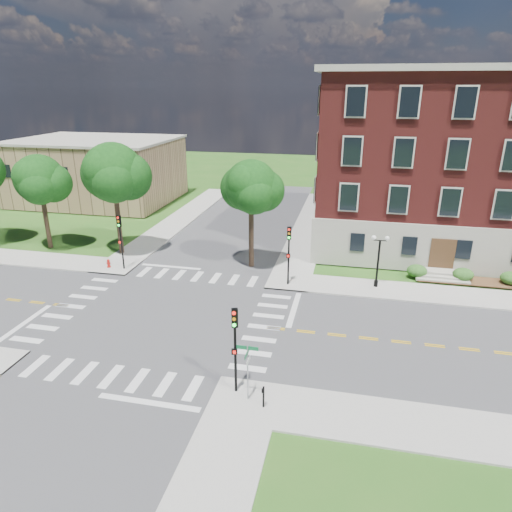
% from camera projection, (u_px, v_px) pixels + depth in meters
% --- Properties ---
extents(ground, '(160.00, 160.00, 0.00)m').
position_uv_depth(ground, '(163.00, 316.00, 31.82)').
color(ground, '#265919').
rests_on(ground, ground).
extents(road_ew, '(90.00, 12.00, 0.01)m').
position_uv_depth(road_ew, '(163.00, 316.00, 31.82)').
color(road_ew, '#3D3D3F').
rests_on(road_ew, ground).
extents(road_ns, '(12.00, 90.00, 0.01)m').
position_uv_depth(road_ns, '(163.00, 316.00, 31.82)').
color(road_ns, '#3D3D3F').
rests_on(road_ns, ground).
extents(sidewalk_ne, '(34.00, 34.00, 0.12)m').
position_uv_depth(sidewalk_ne, '(381.00, 256.00, 42.79)').
color(sidewalk_ne, '#9E9B93').
rests_on(sidewalk_ne, ground).
extents(sidewalk_nw, '(34.00, 34.00, 0.12)m').
position_uv_depth(sidewalk_nw, '(86.00, 235.00, 48.93)').
color(sidewalk_nw, '#9E9B93').
rests_on(sidewalk_nw, ground).
extents(crosswalk_east, '(2.20, 10.20, 0.02)m').
position_uv_depth(crosswalk_east, '(264.00, 327.00, 30.38)').
color(crosswalk_east, silver).
rests_on(crosswalk_east, ground).
extents(stop_bar_east, '(0.40, 5.50, 0.00)m').
position_uv_depth(stop_bar_east, '(294.00, 309.00, 32.81)').
color(stop_bar_east, silver).
rests_on(stop_bar_east, ground).
extents(main_building, '(30.60, 22.40, 16.50)m').
position_uv_depth(main_building, '(479.00, 160.00, 44.20)').
color(main_building, '#A19B8E').
rests_on(main_building, ground).
extents(secondary_building, '(20.40, 15.40, 8.30)m').
position_uv_depth(secondary_building, '(98.00, 170.00, 62.14)').
color(secondary_building, '#8D6C4D').
rests_on(secondary_building, ground).
extents(tree_b, '(4.59, 4.59, 9.07)m').
position_uv_depth(tree_b, '(39.00, 179.00, 42.62)').
color(tree_b, black).
rests_on(tree_b, ground).
extents(tree_c, '(5.39, 5.39, 10.34)m').
position_uv_depth(tree_c, '(113.00, 173.00, 40.94)').
color(tree_c, black).
rests_on(tree_c, ground).
extents(tree_d, '(4.44, 4.44, 9.36)m').
position_uv_depth(tree_d, '(251.00, 187.00, 37.91)').
color(tree_d, black).
rests_on(tree_d, ground).
extents(traffic_signal_se, '(0.37, 0.44, 4.80)m').
position_uv_depth(traffic_signal_se, '(235.00, 340.00, 22.81)').
color(traffic_signal_se, black).
rests_on(traffic_signal_se, ground).
extents(traffic_signal_ne, '(0.36, 0.41, 4.80)m').
position_uv_depth(traffic_signal_ne, '(289.00, 248.00, 35.61)').
color(traffic_signal_ne, black).
rests_on(traffic_signal_ne, ground).
extents(traffic_signal_nw, '(0.35, 0.40, 4.80)m').
position_uv_depth(traffic_signal_nw, '(120.00, 235.00, 38.72)').
color(traffic_signal_nw, black).
rests_on(traffic_signal_nw, ground).
extents(twin_lamp_west, '(1.36, 0.36, 4.23)m').
position_uv_depth(twin_lamp_west, '(378.00, 258.00, 35.45)').
color(twin_lamp_west, black).
rests_on(twin_lamp_west, ground).
extents(street_sign_pole, '(1.10, 1.10, 3.10)m').
position_uv_depth(street_sign_pole, '(248.00, 362.00, 22.52)').
color(street_sign_pole, gray).
rests_on(street_sign_pole, ground).
extents(push_button_post, '(0.14, 0.21, 1.20)m').
position_uv_depth(push_button_post, '(263.00, 396.00, 22.45)').
color(push_button_post, black).
rests_on(push_button_post, ground).
extents(fire_hydrant, '(0.35, 0.35, 0.75)m').
position_uv_depth(fire_hydrant, '(109.00, 264.00, 39.95)').
color(fire_hydrant, '#AF130D').
rests_on(fire_hydrant, ground).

